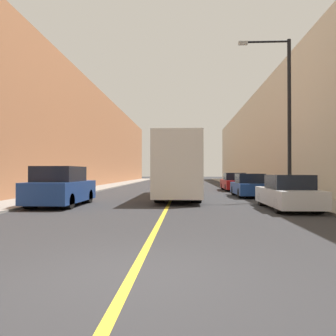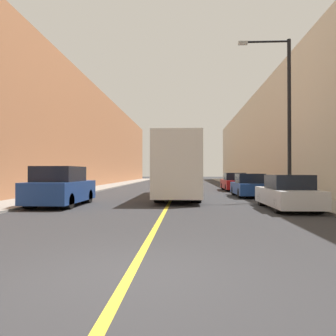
# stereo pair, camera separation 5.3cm
# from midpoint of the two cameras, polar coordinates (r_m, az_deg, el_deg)

# --- Properties ---
(ground_plane) EXTENTS (200.00, 200.00, 0.00)m
(ground_plane) POSITION_cam_midpoint_polar(r_m,az_deg,el_deg) (5.29, -6.55, -18.29)
(ground_plane) COLOR #2D2D30
(sidewalk_left) EXTENTS (2.54, 72.00, 0.10)m
(sidewalk_left) POSITION_cam_midpoint_polar(r_m,az_deg,el_deg) (35.98, -10.14, -3.11)
(sidewalk_left) COLOR gray
(sidewalk_left) RESTS_ON ground
(sidewalk_right) EXTENTS (2.54, 72.00, 0.10)m
(sidewalk_right) POSITION_cam_midpoint_polar(r_m,az_deg,el_deg) (35.62, 13.93, -3.12)
(sidewalk_right) COLOR gray
(sidewalk_right) RESTS_ON ground
(building_row_left) EXTENTS (4.00, 72.00, 10.76)m
(building_row_left) POSITION_cam_midpoint_polar(r_m,az_deg,el_deg) (37.03, -15.07, 5.23)
(building_row_left) COLOR #B2724C
(building_row_left) RESTS_ON ground
(building_row_right) EXTENTS (4.00, 72.00, 10.64)m
(building_row_right) POSITION_cam_midpoint_polar(r_m,az_deg,el_deg) (36.53, 18.98, 5.23)
(building_row_right) COLOR beige
(building_row_right) RESTS_ON ground
(road_center_line) EXTENTS (0.16, 72.00, 0.01)m
(road_center_line) POSITION_cam_midpoint_polar(r_m,az_deg,el_deg) (35.02, 1.83, -3.26)
(road_center_line) COLOR gold
(road_center_line) RESTS_ON ground
(bus) EXTENTS (2.44, 10.98, 3.60)m
(bus) POSITION_cam_midpoint_polar(r_m,az_deg,el_deg) (20.40, 2.02, 0.24)
(bus) COLOR silver
(bus) RESTS_ON ground
(parked_suv_left) EXTENTS (2.04, 4.48, 1.85)m
(parked_suv_left) POSITION_cam_midpoint_polar(r_m,az_deg,el_deg) (16.21, -18.12, -3.26)
(parked_suv_left) COLOR navy
(parked_suv_left) RESTS_ON ground
(car_right_near) EXTENTS (1.77, 4.48, 1.47)m
(car_right_near) POSITION_cam_midpoint_polar(r_m,az_deg,el_deg) (14.80, 20.19, -4.24)
(car_right_near) COLOR silver
(car_right_near) RESTS_ON ground
(car_right_mid) EXTENTS (1.82, 4.29, 1.48)m
(car_right_mid) POSITION_cam_midpoint_polar(r_m,az_deg,el_deg) (21.56, 14.04, -3.11)
(car_right_mid) COLOR navy
(car_right_mid) RESTS_ON ground
(car_right_far) EXTENTS (1.82, 4.75, 1.51)m
(car_right_far) POSITION_cam_midpoint_polar(r_m,az_deg,el_deg) (28.30, 11.50, -2.50)
(car_right_far) COLOR maroon
(car_right_far) RESTS_ON ground
(street_lamp_right) EXTENTS (2.84, 0.24, 8.74)m
(street_lamp_right) POSITION_cam_midpoint_polar(r_m,az_deg,el_deg) (19.23, 19.78, 9.73)
(street_lamp_right) COLOR black
(street_lamp_right) RESTS_ON sidewalk_right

